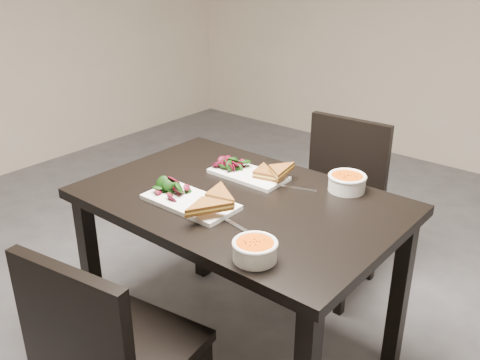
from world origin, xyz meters
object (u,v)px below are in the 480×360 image
Objects in this scene: chair_near at (107,351)px; plate_far at (248,175)px; table at (240,220)px; chair_far at (336,194)px; soup_bowl_near at (255,249)px; plate_near at (190,202)px; soup_bowl_far at (347,182)px.

chair_near is 0.90m from plate_far.
plate_far is at bearing 119.51° from table.
chair_far is at bearing 90.01° from table.
chair_near reaches higher than soup_bowl_near.
table is at bearing 58.93° from plate_near.
chair_far is 2.64× the size of plate_far.
soup_bowl_far is (0.28, 0.31, 0.14)m from table.
chair_near is 1.06m from soup_bowl_far.
chair_far is 6.04× the size of soup_bowl_near.
plate_far is at bearing 89.41° from plate_near.
table is at bearing 135.46° from soup_bowl_near.
plate_near is 0.34m from plate_far.
chair_far is at bearing 122.43° from soup_bowl_far.
table is at bearing -60.49° from plate_far.
table is 0.22m from plate_far.
soup_bowl_near is at bearing -87.04° from soup_bowl_far.
plate_far is (-0.10, 0.17, 0.11)m from table.
plate_far is at bearing -103.21° from chair_far.
table is at bearing 83.94° from chair_near.
chair_far is 0.65m from plate_far.
plate_near reaches higher than table.
soup_bowl_far is (0.28, -0.45, 0.30)m from chair_far.
plate_near is 0.61m from soup_bowl_far.
soup_bowl_far is (0.25, 0.99, 0.30)m from chair_near.
soup_bowl_near reaches higher than plate_near.
soup_bowl_far is at bearing 20.07° from plate_far.
chair_far is at bearing 80.61° from plate_far.
table is at bearing -93.80° from chair_far.
table is 1.41× the size of chair_far.
soup_bowl_near is at bearing -44.54° from table.
plate_far is at bearing 89.85° from chair_near.
soup_bowl_near is at bearing -19.06° from plate_near.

